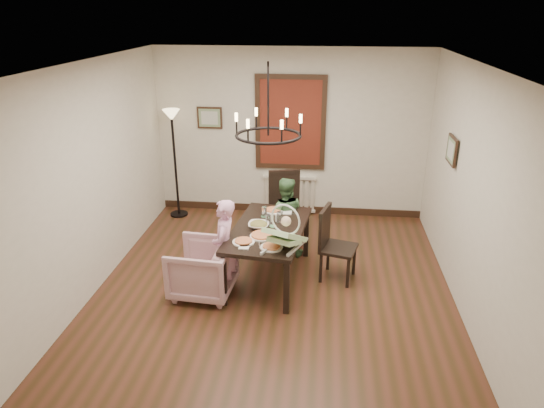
% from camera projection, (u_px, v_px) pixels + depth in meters
% --- Properties ---
extents(room_shell, '(4.51, 5.00, 2.81)m').
position_uv_depth(room_shell, '(277.00, 176.00, 6.08)').
color(room_shell, '#51291C').
rests_on(room_shell, ground).
extents(dining_table, '(1.06, 1.66, 0.74)m').
position_uv_depth(dining_table, '(269.00, 234.00, 6.24)').
color(dining_table, black).
rests_on(dining_table, room_shell).
extents(chair_far, '(0.59, 0.59, 1.09)m').
position_uv_depth(chair_far, '(287.00, 208.00, 7.31)').
color(chair_far, black).
rests_on(chair_far, room_shell).
extents(chair_right, '(0.54, 0.54, 1.00)m').
position_uv_depth(chair_right, '(339.00, 244.00, 6.30)').
color(chair_right, black).
rests_on(chair_right, room_shell).
extents(armchair, '(0.81, 0.80, 0.69)m').
position_uv_depth(armchair, '(202.00, 269.00, 6.02)').
color(armchair, '#CF9EAF').
rests_on(armchair, room_shell).
extents(elderly_woman, '(0.25, 0.38, 1.03)m').
position_uv_depth(elderly_woman, '(224.00, 255.00, 6.01)').
color(elderly_woman, '#E2A0C8').
rests_on(elderly_woman, room_shell).
extents(seated_man, '(0.50, 0.40, 0.97)m').
position_uv_depth(seated_man, '(284.00, 223.00, 6.95)').
color(seated_man, '#487445').
rests_on(seated_man, room_shell).
extents(baby_bouncer, '(0.59, 0.67, 0.36)m').
position_uv_depth(baby_bouncer, '(285.00, 233.00, 5.64)').
color(baby_bouncer, '#BAE79F').
rests_on(baby_bouncer, dining_table).
extents(salad_bowl, '(0.32, 0.32, 0.08)m').
position_uv_depth(salad_bowl, '(259.00, 225.00, 6.20)').
color(salad_bowl, white).
rests_on(salad_bowl, dining_table).
extents(pizza_platter, '(0.30, 0.30, 0.04)m').
position_uv_depth(pizza_platter, '(262.00, 236.00, 5.96)').
color(pizza_platter, tan).
rests_on(pizza_platter, dining_table).
extents(drinking_glass, '(0.07, 0.07, 0.14)m').
position_uv_depth(drinking_glass, '(268.00, 220.00, 6.28)').
color(drinking_glass, silver).
rests_on(drinking_glass, dining_table).
extents(window_blinds, '(1.00, 0.03, 1.40)m').
position_uv_depth(window_blinds, '(290.00, 123.00, 7.93)').
color(window_blinds, maroon).
rests_on(window_blinds, room_shell).
extents(radiator, '(0.92, 0.12, 0.62)m').
position_uv_depth(radiator, '(289.00, 194.00, 8.42)').
color(radiator, silver).
rests_on(radiator, room_shell).
extents(picture_back, '(0.42, 0.03, 0.36)m').
position_uv_depth(picture_back, '(210.00, 118.00, 8.06)').
color(picture_back, black).
rests_on(picture_back, room_shell).
extents(picture_right, '(0.03, 0.42, 0.36)m').
position_uv_depth(picture_right, '(452.00, 150.00, 6.25)').
color(picture_right, black).
rests_on(picture_right, room_shell).
extents(floor_lamp, '(0.30, 0.30, 1.80)m').
position_uv_depth(floor_lamp, '(175.00, 165.00, 8.11)').
color(floor_lamp, black).
rests_on(floor_lamp, room_shell).
extents(chandelier, '(0.80, 0.80, 0.04)m').
position_uv_depth(chandelier, '(268.00, 135.00, 5.75)').
color(chandelier, black).
rests_on(chandelier, room_shell).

